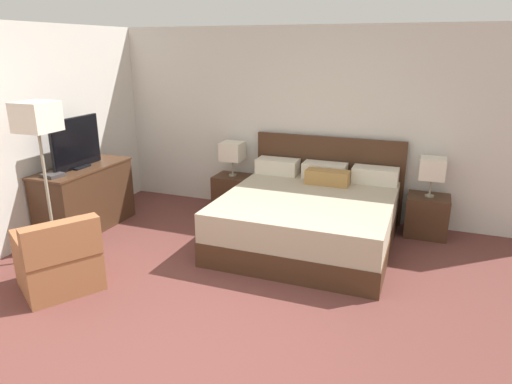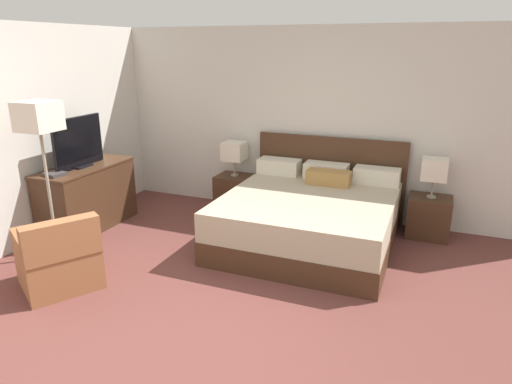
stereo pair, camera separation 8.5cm
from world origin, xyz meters
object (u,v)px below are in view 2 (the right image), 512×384
armchair_by_window (59,260)px  floor_lamp (39,126)px  bed (310,217)px  dresser (88,196)px  nightstand_left (235,192)px  tv (78,143)px  table_lamp_left (234,151)px  book_red_cover (55,174)px  nightstand_right (429,217)px  table_lamp_right (435,170)px

armchair_by_window → floor_lamp: size_ratio=0.55×
bed → dresser: (-2.79, -0.60, 0.09)m
nightstand_left → floor_lamp: 2.78m
dresser → armchair_by_window: dresser is taller
dresser → tv: bearing=-87.1°
table_lamp_left → tv: (-1.47, -1.38, 0.27)m
bed → table_lamp_left: bed is taller
table_lamp_left → floor_lamp: bearing=-118.7°
dresser → tv: size_ratio=1.66×
tv → book_red_cover: bearing=-89.2°
nightstand_left → table_lamp_left: bearing=90.0°
bed → tv: bearing=-166.9°
nightstand_left → book_red_cover: book_red_cover is taller
nightstand_right → tv: (-4.10, -1.38, 0.88)m
nightstand_right → table_lamp_left: 2.70m
table_lamp_left → book_red_cover: 2.33m
nightstand_right → book_red_cover: size_ratio=2.40×
tv → book_red_cover: (0.01, -0.43, -0.28)m
nightstand_right → nightstand_left: bearing=180.0°
tv → nightstand_left: bearing=43.3°
nightstand_left → table_lamp_right: size_ratio=1.05×
book_red_cover → nightstand_right: bearing=23.9°
table_lamp_right → dresser: 4.34m
nightstand_left → armchair_by_window: bearing=-103.8°
bed → armchair_by_window: size_ratio=2.17×
floor_lamp → bed: bearing=30.0°
nightstand_left → book_red_cover: (-1.46, -1.82, 0.59)m
dresser → tv: (0.00, -0.05, 0.70)m
book_red_cover → table_lamp_left: bearing=51.2°
table_lamp_right → floor_lamp: 4.45m
nightstand_right → floor_lamp: size_ratio=0.29×
table_lamp_right → nightstand_right: bearing=-90.0°
bed → floor_lamp: size_ratio=1.18×
bed → book_red_cover: 3.03m
tv → dresser: bearing=92.9°
book_red_cover → floor_lamp: (0.27, -0.37, 0.64)m
table_lamp_left → armchair_by_window: 2.81m
armchair_by_window → floor_lamp: (-0.54, 0.49, 1.20)m
table_lamp_left → armchair_by_window: bearing=-103.8°
armchair_by_window → nightstand_right: bearing=39.1°
armchair_by_window → bed: bearing=44.5°
dresser → table_lamp_left: bearing=42.2°
table_lamp_left → table_lamp_right: size_ratio=1.00×
nightstand_right → dresser: (-4.10, -1.33, 0.17)m
table_lamp_left → dresser: (-1.47, -1.33, -0.43)m
nightstand_left → dresser: 1.99m
dresser → nightstand_right: bearing=18.0°
floor_lamp → armchair_by_window: bearing=-42.2°
nightstand_right → tv: tv is taller
nightstand_left → dresser: (-1.47, -1.33, 0.17)m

